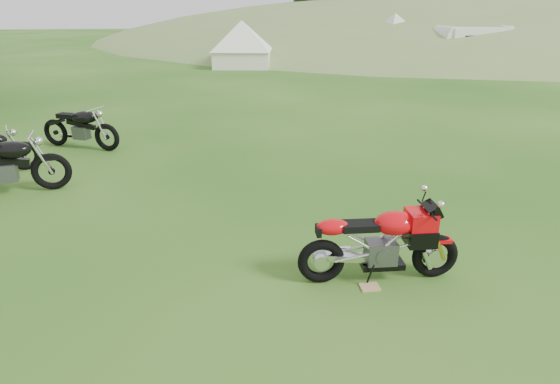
{
  "coord_description": "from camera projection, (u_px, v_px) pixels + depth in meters",
  "views": [
    {
      "loc": [
        -0.81,
        -5.88,
        3.12
      ],
      "look_at": [
        -0.06,
        0.4,
        0.55
      ],
      "focal_mm": 30.0,
      "sensor_mm": 36.0,
      "label": 1
    }
  ],
  "objects": [
    {
      "name": "plywood_board",
      "position": [
        370.0,
        287.0,
        5.51
      ],
      "size": [
        0.23,
        0.18,
        0.02
      ],
      "primitive_type": "cube",
      "rotation": [
        0.0,
        0.0,
        0.01
      ],
      "color": "tan",
      "rests_on": "ground"
    },
    {
      "name": "tent_left",
      "position": [
        242.0,
        43.0,
        24.04
      ],
      "size": [
        3.17,
        3.17,
        2.43
      ],
      "primitive_type": null,
      "rotation": [
        0.0,
        0.0,
        -0.14
      ],
      "color": "white",
      "rests_on": "ground"
    },
    {
      "name": "vintage_moto_b",
      "position": [
        2.0,
        164.0,
        7.99
      ],
      "size": [
        2.15,
        0.89,
        1.1
      ],
      "primitive_type": null,
      "rotation": [
        0.0,
        0.0,
        0.2
      ],
      "color": "black",
      "rests_on": "ground"
    },
    {
      "name": "vintage_moto_c",
      "position": [
        80.0,
        126.0,
        10.6
      ],
      "size": [
        1.96,
        1.2,
        1.03
      ],
      "primitive_type": null,
      "rotation": [
        0.0,
        0.0,
        -0.42
      ],
      "color": "black",
      "rests_on": "ground"
    },
    {
      "name": "tent_right",
      "position": [
        394.0,
        36.0,
        27.38
      ],
      "size": [
        3.81,
        3.81,
        2.59
      ],
      "primitive_type": null,
      "rotation": [
        0.0,
        0.0,
        0.34
      ],
      "color": "silver",
      "rests_on": "ground"
    },
    {
      "name": "hillside",
      "position": [
        474.0,
        37.0,
        46.12
      ],
      "size": [
        80.0,
        64.0,
        8.0
      ],
      "primitive_type": "ellipsoid",
      "color": "olive",
      "rests_on": "ground"
    },
    {
      "name": "sport_motorcycle",
      "position": [
        380.0,
        238.0,
        5.48
      ],
      "size": [
        1.87,
        0.51,
        1.11
      ],
      "primitive_type": null,
      "rotation": [
        0.0,
        0.0,
        -0.03
      ],
      "color": "red",
      "rests_on": "ground"
    },
    {
      "name": "caravan",
      "position": [
        471.0,
        46.0,
        25.18
      ],
      "size": [
        4.37,
        2.37,
        1.95
      ],
      "primitive_type": null,
      "rotation": [
        0.0,
        0.0,
        0.12
      ],
      "color": "silver",
      "rests_on": "ground"
    },
    {
      "name": "ground",
      "position": [
        287.0,
        238.0,
        6.67
      ],
      "size": [
        120.0,
        120.0,
        0.0
      ],
      "primitive_type": "plane",
      "color": "#1B4D10",
      "rests_on": "ground"
    },
    {
      "name": "hedgerow",
      "position": [
        474.0,
        37.0,
        46.12
      ],
      "size": [
        36.0,
        1.2,
        8.6
      ],
      "primitive_type": null,
      "color": "#163210",
      "rests_on": "ground"
    }
  ]
}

